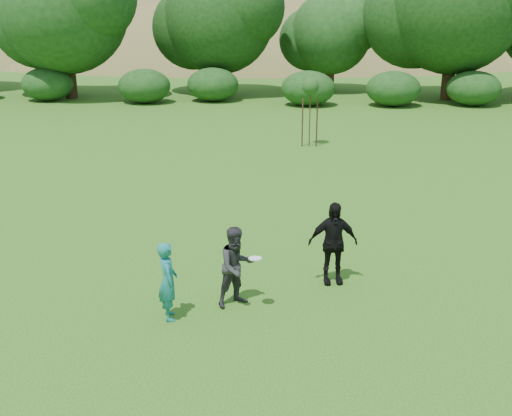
% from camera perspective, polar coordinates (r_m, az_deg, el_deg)
% --- Properties ---
extents(ground, '(120.00, 120.00, 0.00)m').
position_cam_1_polar(ground, '(13.39, -0.86, -8.55)').
color(ground, '#19470C').
rests_on(ground, ground).
extents(player_teal, '(0.55, 0.67, 1.59)m').
position_cam_1_polar(player_teal, '(12.64, -7.84, -6.44)').
color(player_teal, '#186E6D').
rests_on(player_teal, ground).
extents(player_grey, '(1.04, 1.00, 1.69)m').
position_cam_1_polar(player_grey, '(13.05, -1.73, -5.22)').
color(player_grey, '#29292B').
rests_on(player_grey, ground).
extents(player_black, '(1.15, 0.63, 1.86)m').
position_cam_1_polar(player_black, '(14.10, 6.84, -3.10)').
color(player_black, black).
rests_on(player_black, ground).
extents(frisbee, '(0.27, 0.27, 0.05)m').
position_cam_1_polar(frisbee, '(12.68, -0.08, -4.50)').
color(frisbee, white).
rests_on(frisbee, ground).
extents(sapling, '(0.70, 0.70, 2.85)m').
position_cam_1_polar(sapling, '(26.80, 4.87, 10.54)').
color(sapling, '#3E2718').
rests_on(sapling, ground).
extents(hillside, '(150.00, 72.00, 52.00)m').
position_cam_1_polar(hillside, '(82.36, 2.63, 5.77)').
color(hillside, olive).
rests_on(hillside, ground).
extents(tree_row, '(53.92, 10.38, 9.62)m').
position_cam_1_polar(tree_row, '(40.66, 7.25, 16.61)').
color(tree_row, '#3A2616').
rests_on(tree_row, ground).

